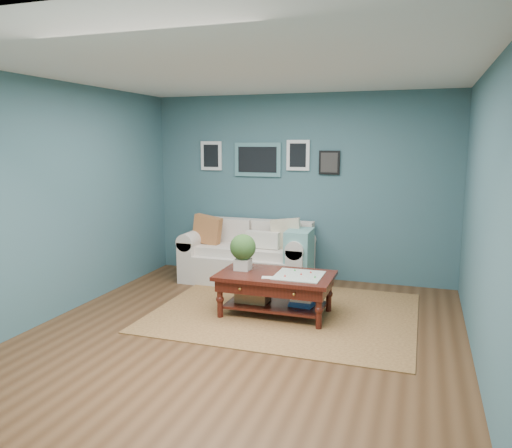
% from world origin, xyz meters
% --- Properties ---
extents(room_shell, '(5.00, 5.02, 2.70)m').
position_xyz_m(room_shell, '(-0.01, 0.06, 1.36)').
color(room_shell, brown).
rests_on(room_shell, ground).
extents(area_rug, '(3.01, 2.41, 0.01)m').
position_xyz_m(area_rug, '(0.24, 0.87, 0.01)').
color(area_rug, brown).
rests_on(area_rug, ground).
extents(loveseat, '(1.89, 0.86, 0.97)m').
position_xyz_m(loveseat, '(-0.56, 2.03, 0.40)').
color(loveseat, beige).
rests_on(loveseat, ground).
extents(coffee_table, '(1.33, 0.78, 0.93)m').
position_xyz_m(coffee_table, '(0.08, 0.76, 0.41)').
color(coffee_table, black).
rests_on(coffee_table, ground).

